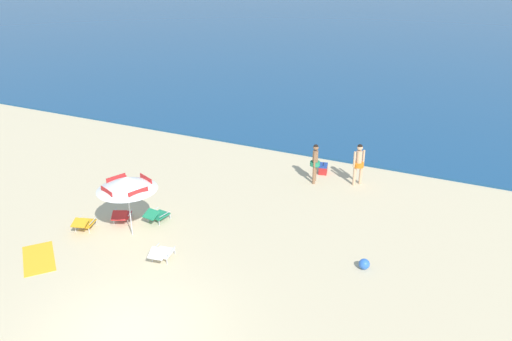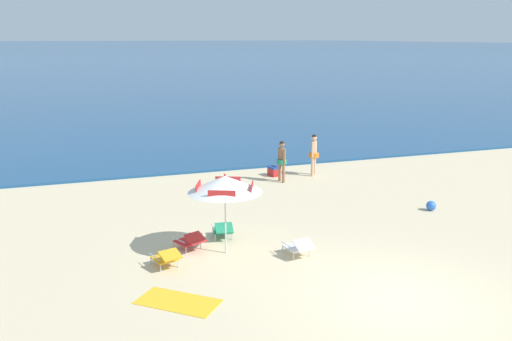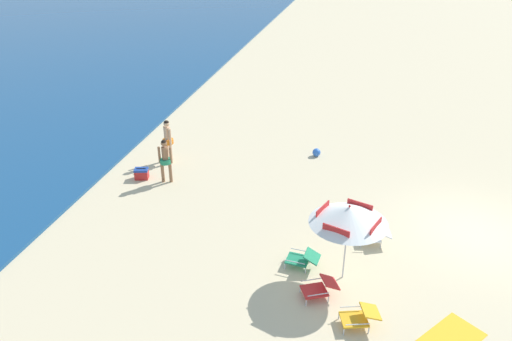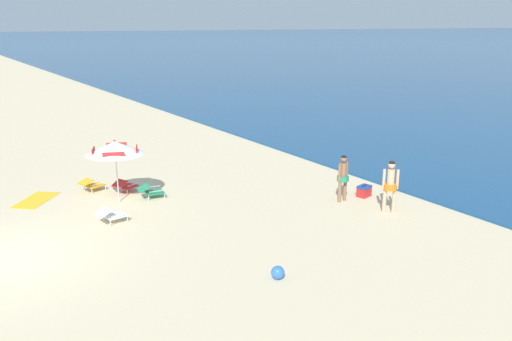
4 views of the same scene
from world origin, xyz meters
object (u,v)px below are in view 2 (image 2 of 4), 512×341
Objects in this scene: lounge_chair_spare_folded at (190,240)px; beach_towel at (178,302)px; beach_umbrella_striped_main at (225,184)px; beach_ball at (431,206)px; person_standing_beside at (314,152)px; cooler_box at (274,171)px; person_standing_near_shore at (282,158)px; lounge_chair_beside_umbrella at (167,257)px; lounge_chair_under_umbrella at (299,246)px; lounge_chair_facing_sea at (223,229)px.

beach_towel is (-0.91, -2.91, -0.27)m from lounge_chair_spare_folded.
beach_umbrella_striped_main is 7.85m from beach_ball.
person_standing_beside reaches higher than cooler_box.
person_standing_near_shore is (4.19, 6.50, -0.96)m from beach_umbrella_striped_main.
lounge_chair_spare_folded is 0.57× the size of beach_towel.
lounge_chair_beside_umbrella is at bearing -129.72° from lounge_chair_spare_folded.
person_standing_near_shore is (5.86, 6.94, 0.68)m from lounge_chair_beside_umbrella.
beach_towel is (-6.00, -9.88, -0.20)m from cooler_box.
lounge_chair_under_umbrella is at bearing -108.26° from person_standing_near_shore.
beach_towel is at bearing -121.28° from cooler_box.
cooler_box is at bearing 53.85° from lounge_chair_spare_folded.
beach_ball is at bearing 11.05° from lounge_chair_beside_umbrella.
lounge_chair_facing_sea is 6.74m from person_standing_near_shore.
lounge_chair_facing_sea is (1.90, 1.53, -0.00)m from lounge_chair_beside_umbrella.
person_standing_beside reaches higher than lounge_chair_spare_folded.
lounge_chair_spare_folded is 1.82× the size of cooler_box.
lounge_chair_facing_sea and lounge_chair_spare_folded have the same top height.
beach_umbrella_striped_main is 1.54× the size of beach_towel.
lounge_chair_facing_sea is at bearing 59.97° from beach_towel.
lounge_chair_beside_umbrella is 2.94× the size of beach_ball.
beach_towel is (-1.77, -2.37, -1.92)m from beach_umbrella_striped_main.
lounge_chair_beside_umbrella is (-1.67, -0.44, -1.64)m from beach_umbrella_striped_main.
person_standing_beside is at bearing 106.67° from beach_ball.
lounge_chair_spare_folded is 0.59× the size of person_standing_beside.
beach_towel is at bearing -120.03° from lounge_chair_facing_sea.
lounge_chair_beside_umbrella reaches higher than beach_ball.
person_standing_beside is 0.97× the size of beach_towel.
lounge_chair_beside_umbrella is 0.54× the size of beach_towel.
lounge_chair_spare_folded is at bearing 147.95° from beach_umbrella_striped_main.
cooler_box is (5.90, 7.95, -0.08)m from lounge_chair_beside_umbrella.
beach_umbrella_striped_main is 1.99m from lounge_chair_facing_sea.
cooler_box is (2.47, 8.35, -0.07)m from lounge_chair_under_umbrella.
person_standing_beside is at bearing 50.36° from beach_umbrella_striped_main.
beach_umbrella_striped_main is at bearing 154.52° from lounge_chair_under_umbrella.
person_standing_near_shore reaches higher than beach_ball.
person_standing_near_shore is (5.05, 5.96, 0.68)m from lounge_chair_spare_folded.
lounge_chair_facing_sea is at bearing -126.17° from person_standing_near_shore.
beach_umbrella_striped_main is at bearing -101.88° from lounge_chair_facing_sea.
lounge_chair_spare_folded is (-2.62, 1.38, -0.00)m from lounge_chair_under_umbrella.
person_standing_beside is 12.14m from beach_towel.
beach_umbrella_striped_main is at bearing 53.25° from beach_towel.
lounge_chair_facing_sea is 1.70× the size of cooler_box.
beach_umbrella_striped_main is 2.38m from lounge_chair_beside_umbrella.
lounge_chair_spare_folded is at bearing -130.24° from person_standing_near_shore.
beach_ball reaches higher than beach_towel.
person_standing_near_shore reaches higher than lounge_chair_under_umbrella.
beach_umbrella_striped_main reaches higher than person_standing_beside.
lounge_chair_spare_folded is at bearing 152.28° from lounge_chair_under_umbrella.
beach_umbrella_striped_main is 8.37× the size of beach_ball.
lounge_chair_beside_umbrella is 9.37m from beach_ball.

